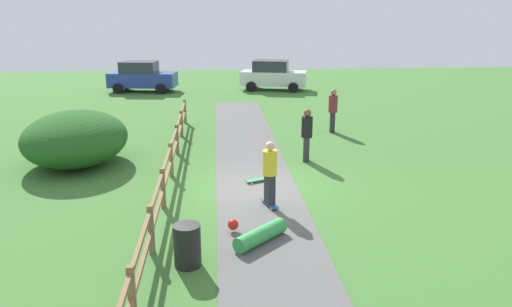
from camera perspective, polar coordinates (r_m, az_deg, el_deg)
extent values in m
plane|color=#427533|center=(14.70, 0.12, -4.00)|extent=(60.00, 60.00, 0.00)
cube|color=#605E5B|center=(14.70, 0.12, -3.96)|extent=(2.40, 28.00, 0.02)
cube|color=olive|center=(8.73, -14.05, -15.60)|extent=(0.12, 0.12, 1.10)
cube|color=olive|center=(10.98, -11.96, -8.54)|extent=(0.12, 0.12, 1.10)
cube|color=olive|center=(13.34, -10.64, -3.93)|extent=(0.12, 0.12, 1.10)
cube|color=olive|center=(15.77, -9.73, -0.72)|extent=(0.12, 0.12, 1.10)
cube|color=olive|center=(18.24, -9.07, 1.63)|extent=(0.12, 0.12, 1.10)
cube|color=olive|center=(20.73, -8.56, 3.42)|extent=(0.12, 0.12, 1.10)
cube|color=olive|center=(23.24, -8.16, 4.82)|extent=(0.12, 0.12, 1.10)
cube|color=olive|center=(14.57, -10.14, -2.38)|extent=(0.08, 18.00, 0.09)
cube|color=olive|center=(14.43, -10.23, -0.68)|extent=(0.08, 18.00, 0.09)
ellipsoid|color=#23561E|center=(17.80, -20.04, 1.66)|extent=(3.43, 4.11, 1.82)
cylinder|color=black|center=(10.39, -7.89, -10.42)|extent=(0.56, 0.56, 0.90)
cube|color=#265999|center=(13.35, 1.57, -5.74)|extent=(0.43, 0.82, 0.02)
cylinder|color=silver|center=(13.58, 0.81, -5.54)|extent=(0.05, 0.07, 0.06)
cylinder|color=silver|center=(13.63, 1.39, -5.45)|extent=(0.05, 0.07, 0.06)
cylinder|color=silver|center=(13.10, 1.75, -6.38)|extent=(0.05, 0.07, 0.06)
cylinder|color=silver|center=(13.15, 2.35, -6.29)|extent=(0.05, 0.07, 0.06)
cube|color=#2D2D33|center=(13.20, 1.58, -4.09)|extent=(0.29, 0.36, 0.79)
cylinder|color=yellow|center=(12.96, 1.61, -1.07)|extent=(0.47, 0.47, 0.66)
sphere|color=beige|center=(12.84, 1.62, 0.85)|extent=(0.24, 0.24, 0.24)
cylinder|color=green|center=(11.32, 0.55, -9.35)|extent=(1.31, 1.29, 0.36)
sphere|color=red|center=(11.84, -2.64, -8.15)|extent=(0.26, 0.26, 0.26)
cube|color=#338C4C|center=(15.16, 0.28, -3.00)|extent=(0.81, 0.51, 0.02)
cylinder|color=silver|center=(14.98, -0.52, -3.40)|extent=(0.07, 0.05, 0.06)
cylinder|color=silver|center=(15.11, -0.79, -3.23)|extent=(0.07, 0.05, 0.06)
cylinder|color=silver|center=(15.24, 1.34, -3.06)|extent=(0.07, 0.05, 0.06)
cylinder|color=silver|center=(15.36, 1.06, -2.90)|extent=(0.07, 0.05, 0.06)
cube|color=#2D2D33|center=(17.25, 5.81, 0.50)|extent=(0.27, 0.36, 0.86)
cylinder|color=black|center=(17.05, 5.88, 3.06)|extent=(0.46, 0.46, 0.72)
sphere|color=brown|center=(16.95, 5.93, 4.67)|extent=(0.26, 0.26, 0.26)
cube|color=#2D2D33|center=(21.53, 8.76, 3.57)|extent=(0.24, 0.34, 0.87)
cylinder|color=maroon|center=(21.37, 8.85, 5.66)|extent=(0.43, 0.43, 0.73)
sphere|color=#9E704C|center=(21.28, 8.91, 6.97)|extent=(0.26, 0.26, 0.26)
cube|color=silver|center=(32.68, 2.04, 8.64)|extent=(4.48, 2.61, 0.90)
cube|color=#2D333D|center=(32.61, 1.70, 10.05)|extent=(2.50, 2.02, 0.70)
cylinder|color=black|center=(33.49, 4.52, 8.01)|extent=(0.68, 0.38, 0.64)
cylinder|color=black|center=(31.75, 4.29, 7.57)|extent=(0.68, 0.38, 0.64)
cylinder|color=black|center=(33.78, -0.09, 8.13)|extent=(0.68, 0.38, 0.64)
cylinder|color=black|center=(32.06, -0.57, 7.69)|extent=(0.68, 0.38, 0.64)
cube|color=#283D99|center=(32.80, -12.88, 8.28)|extent=(4.40, 2.28, 0.90)
cube|color=#2D333D|center=(32.76, -13.31, 9.65)|extent=(2.40, 1.86, 0.70)
cylinder|color=black|center=(33.35, -10.16, 7.78)|extent=(0.67, 0.33, 0.64)
cylinder|color=black|center=(31.66, -10.90, 7.30)|extent=(0.67, 0.33, 0.64)
cylinder|color=black|center=(34.09, -14.62, 7.69)|extent=(0.67, 0.33, 0.64)
cylinder|color=black|center=(32.44, -15.56, 7.20)|extent=(0.67, 0.33, 0.64)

